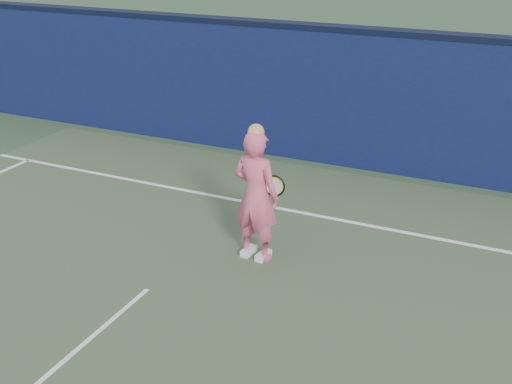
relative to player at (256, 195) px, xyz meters
The scene contains 6 objects.
ground 2.71m from the player, 110.37° to the right, with size 80.00×80.00×0.00m, color #2D472C.
backstop_wall 4.22m from the player, 102.16° to the left, with size 24.00×0.40×2.50m, color #0D113B.
wall_cap 4.51m from the player, 102.16° to the left, with size 24.00×0.42×0.10m, color black.
player is the anchor object (origin of this frame).
racket 0.43m from the player, 82.54° to the left, with size 0.59×0.16×0.32m.
court_lines 3.00m from the player, 108.07° to the right, with size 11.00×12.04×0.01m.
Camera 1 is at (4.23, -4.79, 4.38)m, focal length 45.00 mm.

